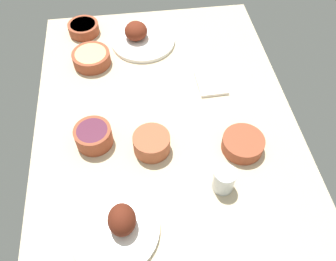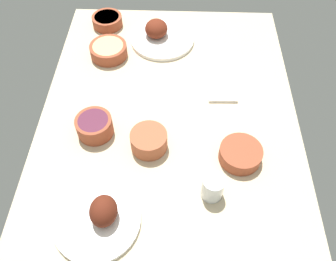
{
  "view_description": "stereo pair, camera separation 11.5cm",
  "coord_description": "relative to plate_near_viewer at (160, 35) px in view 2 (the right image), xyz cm",
  "views": [
    {
      "loc": [
        68.28,
        -9.04,
        98.28
      ],
      "look_at": [
        0.0,
        0.0,
        6.0
      ],
      "focal_mm": 36.99,
      "sensor_mm": 36.0,
      "label": 1
    },
    {
      "loc": [
        68.83,
        2.45,
        98.28
      ],
      "look_at": [
        0.0,
        0.0,
        6.0
      ],
      "focal_mm": 36.99,
      "sensor_mm": 36.0,
      "label": 2
    }
  ],
  "objects": [
    {
      "name": "bowl_pasta",
      "position": [
        10.54,
        -20.2,
        0.43
      ],
      "size": [
        14.76,
        14.76,
        4.99
      ],
      "color": "brown",
      "rests_on": "dining_table"
    },
    {
      "name": "bowl_sauce",
      "position": [
        58.08,
        28.22,
        0.3
      ],
      "size": [
        13.52,
        13.52,
        4.74
      ],
      "color": "brown",
      "rests_on": "dining_table"
    },
    {
      "name": "bowl_cream",
      "position": [
        54.51,
        -0.96,
        1.12
      ],
      "size": [
        11.95,
        11.95,
        6.32
      ],
      "color": "#A35133",
      "rests_on": "dining_table"
    },
    {
      "name": "plate_far_side",
      "position": [
        80.44,
        -13.13,
        0.12
      ],
      "size": [
        24.9,
        24.9,
        9.29
      ],
      "color": "white",
      "rests_on": "dining_table"
    },
    {
      "name": "water_tumbler",
      "position": [
        70.99,
        18.79,
        1.8
      ],
      "size": [
        6.52,
        6.52,
        8.19
      ],
      "primitive_type": "cylinder",
      "color": "silver",
      "rests_on": "dining_table"
    },
    {
      "name": "bowl_potatoes",
      "position": [
        -9.18,
        -23.56,
        0.18
      ],
      "size": [
        12.88,
        12.88,
        4.52
      ],
      "color": "brown",
      "rests_on": "dining_table"
    },
    {
      "name": "dining_table",
      "position": [
        49.33,
        5.02,
        -4.3
      ],
      "size": [
        140.0,
        90.0,
        4.0
      ],
      "primitive_type": "cube",
      "color": "#C6B28E",
      "rests_on": "ground"
    },
    {
      "name": "plate_near_viewer",
      "position": [
        0.0,
        0.0,
        0.0
      ],
      "size": [
        26.4,
        26.4,
        8.43
      ],
      "color": "white",
      "rests_on": "dining_table"
    },
    {
      "name": "bowl_onions",
      "position": [
        49.55,
        -19.4,
        1.2
      ],
      "size": [
        12.15,
        12.15,
        6.49
      ],
      "color": "brown",
      "rests_on": "dining_table"
    },
    {
      "name": "folded_napkin",
      "position": [
        27.48,
        24.26,
        -1.7
      ],
      "size": [
        14.52,
        10.77,
        1.2
      ],
      "primitive_type": "cube",
      "rotation": [
        0.0,
        0.0,
        0.03
      ],
      "color": "white",
      "rests_on": "dining_table"
    }
  ]
}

